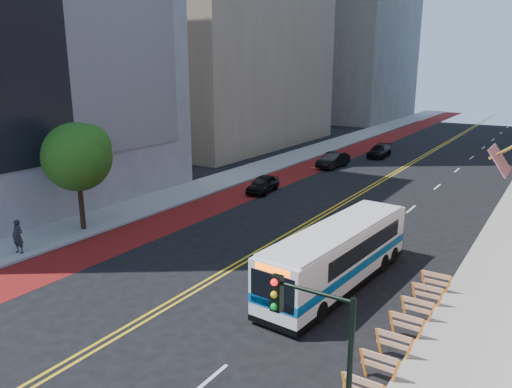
{
  "coord_description": "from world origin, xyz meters",
  "views": [
    {
      "loc": [
        13.96,
        -13.35,
        10.3
      ],
      "look_at": [
        0.36,
        8.0,
        3.62
      ],
      "focal_mm": 35.0,
      "sensor_mm": 36.0,
      "label": 1
    }
  ],
  "objects_px": {
    "car_b": "(333,160)",
    "car_c": "(379,151)",
    "transit_bus": "(339,255)",
    "street_tree": "(78,154)",
    "car_a": "(263,184)",
    "pedestrian": "(18,237)",
    "traffic_signal": "(316,343)"
  },
  "relations": [
    {
      "from": "street_tree",
      "to": "car_c",
      "type": "distance_m",
      "value": 35.79
    },
    {
      "from": "transit_bus",
      "to": "car_b",
      "type": "distance_m",
      "value": 28.03
    },
    {
      "from": "traffic_signal",
      "to": "transit_bus",
      "type": "height_order",
      "value": "traffic_signal"
    },
    {
      "from": "street_tree",
      "to": "car_a",
      "type": "xyz_separation_m",
      "value": [
        4.39,
        14.33,
        -4.23
      ]
    },
    {
      "from": "transit_bus",
      "to": "car_c",
      "type": "distance_m",
      "value": 34.93
    },
    {
      "from": "car_a",
      "to": "car_b",
      "type": "xyz_separation_m",
      "value": [
        0.71,
        12.41,
        0.06
      ]
    },
    {
      "from": "street_tree",
      "to": "transit_bus",
      "type": "height_order",
      "value": "street_tree"
    },
    {
      "from": "transit_bus",
      "to": "car_a",
      "type": "height_order",
      "value": "transit_bus"
    },
    {
      "from": "traffic_signal",
      "to": "car_a",
      "type": "distance_m",
      "value": 29.06
    },
    {
      "from": "car_a",
      "to": "pedestrian",
      "type": "xyz_separation_m",
      "value": [
        -4.02,
        -19.01,
        0.41
      ]
    },
    {
      "from": "street_tree",
      "to": "pedestrian",
      "type": "xyz_separation_m",
      "value": [
        0.37,
        -4.68,
        -3.81
      ]
    },
    {
      "from": "street_tree",
      "to": "transit_bus",
      "type": "relative_size",
      "value": 0.62
    },
    {
      "from": "street_tree",
      "to": "transit_bus",
      "type": "bearing_deg",
      "value": 4.22
    },
    {
      "from": "car_a",
      "to": "car_c",
      "type": "xyz_separation_m",
      "value": [
        2.73,
        20.49,
        -0.02
      ]
    },
    {
      "from": "car_c",
      "to": "pedestrian",
      "type": "xyz_separation_m",
      "value": [
        -6.75,
        -39.5,
        0.43
      ]
    },
    {
      "from": "traffic_signal",
      "to": "pedestrian",
      "type": "bearing_deg",
      "value": 166.49
    },
    {
      "from": "street_tree",
      "to": "transit_bus",
      "type": "distance_m",
      "value": 17.06
    },
    {
      "from": "street_tree",
      "to": "car_a",
      "type": "bearing_deg",
      "value": 72.98
    },
    {
      "from": "traffic_signal",
      "to": "pedestrian",
      "type": "distance_m",
      "value": 21.03
    },
    {
      "from": "car_a",
      "to": "car_b",
      "type": "relative_size",
      "value": 0.88
    },
    {
      "from": "street_tree",
      "to": "car_a",
      "type": "distance_m",
      "value": 15.57
    },
    {
      "from": "traffic_signal",
      "to": "car_a",
      "type": "xyz_separation_m",
      "value": [
        -16.27,
        23.88,
        -3.04
      ]
    },
    {
      "from": "transit_bus",
      "to": "pedestrian",
      "type": "xyz_separation_m",
      "value": [
        -16.31,
        -5.91,
        -0.44
      ]
    },
    {
      "from": "car_b",
      "to": "car_c",
      "type": "relative_size",
      "value": 0.99
    },
    {
      "from": "transit_bus",
      "to": "traffic_signal",
      "type": "bearing_deg",
      "value": -65.52
    },
    {
      "from": "car_a",
      "to": "street_tree",
      "type": "bearing_deg",
      "value": -114.75
    },
    {
      "from": "transit_bus",
      "to": "car_b",
      "type": "bearing_deg",
      "value": 118.66
    },
    {
      "from": "transit_bus",
      "to": "car_a",
      "type": "relative_size",
      "value": 2.7
    },
    {
      "from": "car_a",
      "to": "transit_bus",
      "type": "bearing_deg",
      "value": -54.55
    },
    {
      "from": "transit_bus",
      "to": "car_c",
      "type": "bearing_deg",
      "value": 110.13
    },
    {
      "from": "traffic_signal",
      "to": "car_a",
      "type": "bearing_deg",
      "value": 124.26
    },
    {
      "from": "car_c",
      "to": "pedestrian",
      "type": "distance_m",
      "value": 40.07
    }
  ]
}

